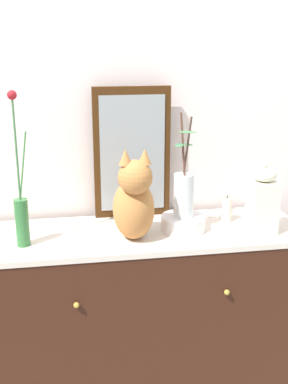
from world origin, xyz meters
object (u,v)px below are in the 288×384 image
Objects in this scene: mirror_leaning at (132,153)px; candle_pillar at (227,210)px; vase_glass_clear at (184,192)px; sideboard at (144,322)px; bowl_porcelain at (183,223)px; vase_slim_green at (21,211)px; cat_sitting at (134,201)px; jar_lidded_porcelain at (263,201)px.

candle_pillar is (0.42, -0.15, -0.25)m from mirror_leaning.
candle_pillar is at bearing 17.68° from vase_glass_clear.
sideboard is 0.79m from mirror_leaning.
bowl_porcelain is at bearing -49.30° from mirror_leaning.
vase_slim_green reaches higher than mirror_leaning.
candle_pillar is at bearing -20.14° from mirror_leaning.
mirror_leaning is 0.32m from cat_sitting.
jar_lidded_porcelain is (0.33, -0.08, -0.04)m from vase_glass_clear.
sideboard is at bearing 174.38° from vase_glass_clear.
jar_lidded_porcelain is at bearing -10.60° from sideboard.
mirror_leaning is at bearing 130.68° from vase_glass_clear.
cat_sitting is at bearing -163.53° from candle_pillar.
bowl_porcelain is at bearing 62.49° from vase_glass_clear.
cat_sitting is at bearing -96.85° from mirror_leaning.
vase_slim_green is (-0.51, -0.07, 0.60)m from sideboard.
sideboard is 2.33× the size of mirror_leaning.
vase_glass_clear is 0.26m from candle_pillar.
sideboard is 0.79m from jar_lidded_porcelain.
sideboard is at bearing 169.40° from jar_lidded_porcelain.
vase_slim_green reaches higher than bowl_porcelain.
vase_glass_clear is (0.68, 0.05, 0.03)m from vase_slim_green.
bowl_porcelain is at bearing -162.34° from candle_pillar.
vase_glass_clear is 0.34m from jar_lidded_porcelain.
mirror_leaning is at bearing 83.15° from cat_sitting.
bowl_porcelain is (0.19, -0.22, -0.27)m from mirror_leaning.
candle_pillar reaches higher than bowl_porcelain.
mirror_leaning is at bearing 159.86° from candle_pillar.
sideboard is 2.25× the size of vase_slim_green.
jar_lidded_porcelain is at bearing -54.24° from candle_pillar.
bowl_porcelain is at bearing 4.50° from vase_slim_green.
sideboard is at bearing 174.41° from bowl_porcelain.
sideboard is 0.65m from candle_pillar.
vase_slim_green is at bearing -175.50° from vase_glass_clear.
candle_pillar is (0.90, 0.12, -0.09)m from vase_slim_green.
vase_glass_clear is at bearing 4.50° from vase_slim_green.
jar_lidded_porcelain is at bearing -13.12° from vase_glass_clear.
vase_slim_green reaches higher than vase_glass_clear.
cat_sitting reaches higher than sideboard.
vase_glass_clear is (0.23, 0.06, 0.01)m from cat_sitting.
vase_slim_green is 1.98× the size of jar_lidded_porcelain.
mirror_leaning is 0.51m from candle_pillar.
vase_slim_green is 3.22× the size of bowl_porcelain.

